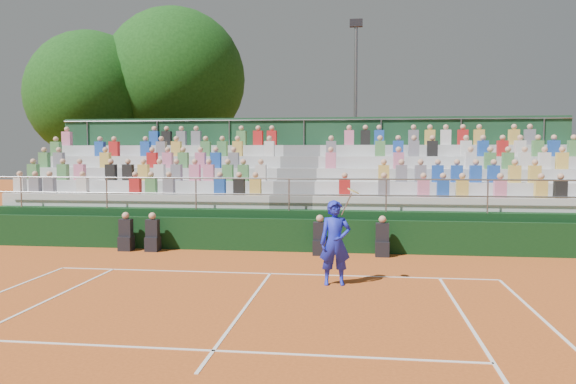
# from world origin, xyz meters

# --- Properties ---
(ground) EXTENTS (90.00, 90.00, 0.00)m
(ground) POSITION_xyz_m (0.00, 0.00, 0.00)
(ground) COLOR #C45920
(ground) RESTS_ON ground
(courtside_wall) EXTENTS (20.00, 0.15, 1.00)m
(courtside_wall) POSITION_xyz_m (0.00, 3.20, 0.50)
(courtside_wall) COLOR black
(courtside_wall) RESTS_ON ground
(line_officials) EXTENTS (8.19, 0.40, 1.19)m
(line_officials) POSITION_xyz_m (-1.28, 2.75, 0.48)
(line_officials) COLOR black
(line_officials) RESTS_ON ground
(grandstand) EXTENTS (20.00, 5.20, 4.40)m
(grandstand) POSITION_xyz_m (0.00, 6.44, 1.09)
(grandstand) COLOR black
(grandstand) RESTS_ON ground
(tennis_player) EXTENTS (0.91, 0.55, 2.22)m
(tennis_player) POSITION_xyz_m (1.65, -0.95, 0.97)
(tennis_player) COLOR #1B27CD
(tennis_player) RESTS_ON ground
(tree_west) EXTENTS (6.13, 6.13, 8.86)m
(tree_west) POSITION_xyz_m (-10.77, 12.38, 5.79)
(tree_west) COLOR #3C2316
(tree_west) RESTS_ON ground
(tree_east) EXTENTS (7.02, 7.02, 10.22)m
(tree_east) POSITION_xyz_m (-7.05, 13.88, 6.70)
(tree_east) COLOR #3C2316
(tree_east) RESTS_ON ground
(floodlight_mast) EXTENTS (0.60, 0.25, 9.21)m
(floodlight_mast) POSITION_xyz_m (1.97, 13.16, 5.30)
(floodlight_mast) COLOR gray
(floodlight_mast) RESTS_ON ground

